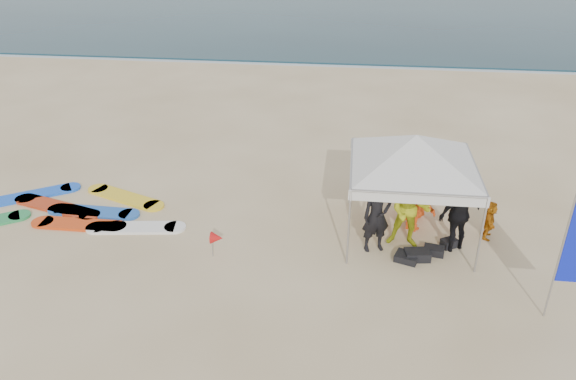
# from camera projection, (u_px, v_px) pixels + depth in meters

# --- Properties ---
(ground) EXTENTS (120.00, 120.00, 0.00)m
(ground) POSITION_uv_depth(u_px,v_px,m) (234.00, 298.00, 11.53)
(ground) COLOR beige
(ground) RESTS_ON ground
(shoreline_foam) EXTENTS (160.00, 1.20, 0.01)m
(shoreline_foam) POSITION_uv_depth(u_px,v_px,m) (308.00, 63.00, 27.50)
(shoreline_foam) COLOR silver
(shoreline_foam) RESTS_ON ground
(person_black_a) EXTENTS (0.76, 0.62, 1.80)m
(person_black_a) POSITION_uv_depth(u_px,v_px,m) (377.00, 216.00, 12.71)
(person_black_a) COLOR black
(person_black_a) RESTS_ON ground
(person_yellow) EXTENTS (1.01, 0.84, 1.91)m
(person_yellow) POSITION_uv_depth(u_px,v_px,m) (410.00, 210.00, 12.83)
(person_yellow) COLOR #B5BF1B
(person_yellow) RESTS_ON ground
(person_orange_a) EXTENTS (1.21, 1.07, 1.63)m
(person_orange_a) POSITION_uv_depth(u_px,v_px,m) (416.00, 200.00, 13.55)
(person_orange_a) COLOR #E84514
(person_orange_a) RESTS_ON ground
(person_black_b) EXTENTS (1.20, 1.00, 1.92)m
(person_black_b) POSITION_uv_depth(u_px,v_px,m) (460.00, 213.00, 12.71)
(person_black_b) COLOR black
(person_black_b) RESTS_ON ground
(person_orange_b) EXTENTS (0.97, 0.85, 1.67)m
(person_orange_b) POSITION_uv_depth(u_px,v_px,m) (415.00, 188.00, 14.02)
(person_orange_b) COLOR #F84D16
(person_orange_b) RESTS_ON ground
(person_seated) EXTENTS (0.51, 0.94, 0.97)m
(person_seated) POSITION_uv_depth(u_px,v_px,m) (489.00, 220.00, 13.35)
(person_seated) COLOR orange
(person_seated) RESTS_ON ground
(canopy_tent) EXTENTS (3.95, 3.95, 2.98)m
(canopy_tent) POSITION_uv_depth(u_px,v_px,m) (417.00, 135.00, 12.48)
(canopy_tent) COLOR #A5A5A8
(canopy_tent) RESTS_ON ground
(marker_pennant) EXTENTS (0.28, 0.28, 0.64)m
(marker_pennant) POSITION_uv_depth(u_px,v_px,m) (217.00, 238.00, 12.63)
(marker_pennant) COLOR #A5A5A8
(marker_pennant) RESTS_ON ground
(gear_pile) EXTENTS (1.55, 1.16, 0.22)m
(gear_pile) POSITION_uv_depth(u_px,v_px,m) (423.00, 253.00, 12.81)
(gear_pile) COLOR black
(gear_pile) RESTS_ON ground
(surfboard_spread) EXTENTS (5.71, 3.02, 0.07)m
(surfboard_spread) POSITION_uv_depth(u_px,v_px,m) (72.00, 211.00, 14.61)
(surfboard_spread) COLOR yellow
(surfboard_spread) RESTS_ON ground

